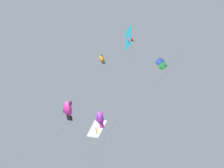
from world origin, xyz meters
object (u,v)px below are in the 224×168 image
at_px(kite_delta_near_left, 97,129).
at_px(kite_fish_low_drifter, 102,59).
at_px(kite_fish_near_right, 100,118).
at_px(kite_delta_far_centre, 129,38).
at_px(kite_box_upper_right, 161,64).
at_px(kite_fish_highest, 68,109).

relative_size(kite_delta_near_left, kite_fish_low_drifter, 5.87).
bearing_deg(kite_fish_near_right, kite_fish_low_drifter, -165.95).
relative_size(kite_delta_near_left, kite_delta_far_centre, 1.56).
relative_size(kite_fish_near_right, kite_delta_far_centre, 0.90).
distance_m(kite_fish_near_right, kite_delta_far_centre, 10.85).
bearing_deg(kite_box_upper_right, kite_fish_near_right, -104.87).
xyz_separation_m(kite_delta_near_left, kite_fish_highest, (0.01, 6.61, -2.37)).
distance_m(kite_delta_near_left, kite_box_upper_right, 12.94).
height_order(kite_box_upper_right, kite_fish_highest, kite_box_upper_right).
distance_m(kite_delta_far_centre, kite_fish_highest, 10.96).
xyz_separation_m(kite_delta_near_left, kite_box_upper_right, (-9.76, 0.15, 8.50)).
height_order(kite_fish_low_drifter, kite_fish_highest, kite_fish_low_drifter).
distance_m(kite_fish_near_right, kite_fish_highest, 3.99).
bearing_deg(kite_delta_far_centre, kite_delta_near_left, -166.39).
height_order(kite_fish_near_right, kite_box_upper_right, kite_box_upper_right).
height_order(kite_delta_near_left, kite_fish_near_right, kite_delta_near_left).
xyz_separation_m(kite_fish_near_right, kite_fish_low_drifter, (0.20, -0.07, 10.09)).
bearing_deg(kite_delta_near_left, kite_fish_near_right, -35.37).
relative_size(kite_fish_near_right, kite_fish_highest, 1.20).
bearing_deg(kite_delta_near_left, kite_fish_low_drifter, -36.54).
xyz_separation_m(kite_delta_far_centre, kite_fish_low_drifter, (4.18, -1.49, 0.10)).
bearing_deg(kite_fish_low_drifter, kite_delta_far_centre, 46.06).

